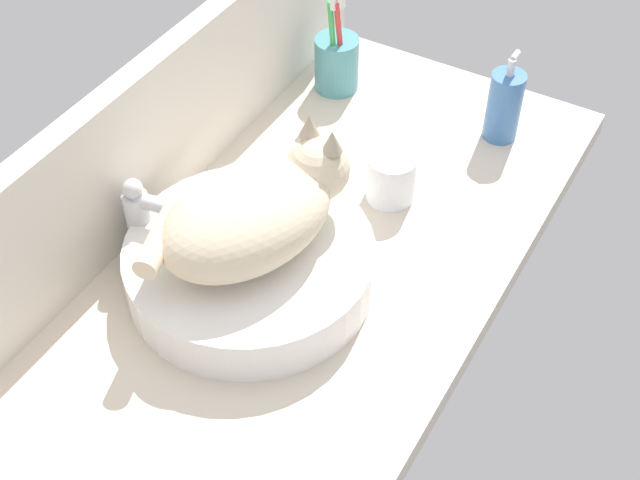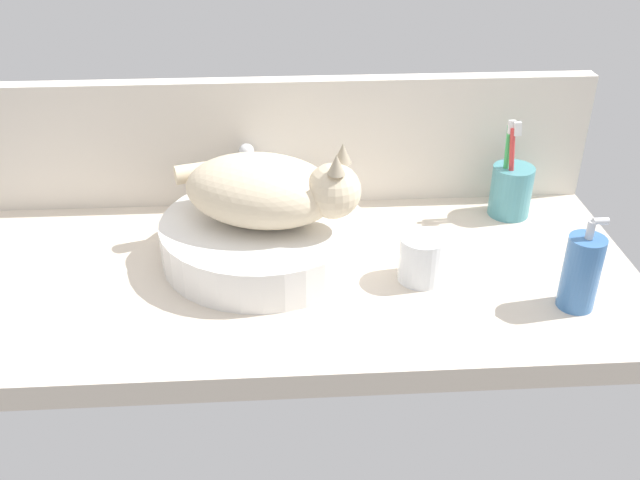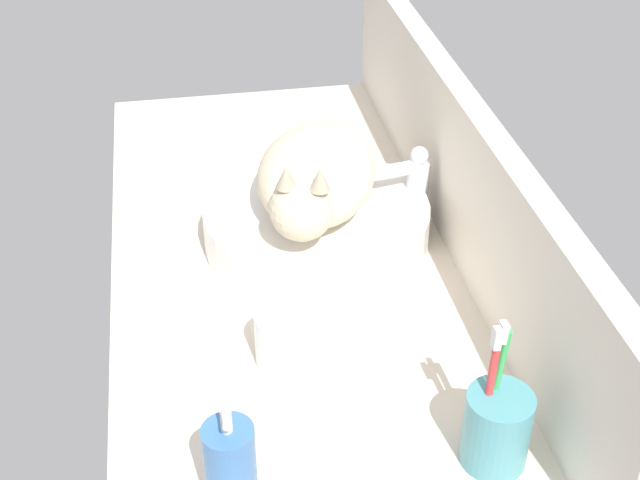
{
  "view_description": "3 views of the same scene",
  "coord_description": "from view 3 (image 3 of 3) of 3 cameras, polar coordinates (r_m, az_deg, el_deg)",
  "views": [
    {
      "loc": [
        -69.21,
        -45.08,
        91.81
      ],
      "look_at": [
        0.95,
        -4.56,
        9.1
      ],
      "focal_mm": 50.0,
      "sensor_mm": 36.0,
      "label": 1
    },
    {
      "loc": [
        -0.37,
        -99.07,
        63.38
      ],
      "look_at": [
        5.51,
        -4.41,
        7.65
      ],
      "focal_mm": 40.0,
      "sensor_mm": 36.0,
      "label": 2
    },
    {
      "loc": [
        106.71,
        -15.32,
        77.93
      ],
      "look_at": [
        8.6,
        2.42,
        8.81
      ],
      "focal_mm": 50.0,
      "sensor_mm": 36.0,
      "label": 3
    }
  ],
  "objects": [
    {
      "name": "toothbrush_cup",
      "position": [
        1.02,
        11.22,
        -11.64
      ],
      "size": [
        7.53,
        7.53,
        18.67
      ],
      "color": "teal",
      "rests_on": "ground_plane"
    },
    {
      "name": "sink_basin",
      "position": [
        1.34,
        -0.22,
        0.98
      ],
      "size": [
        33.83,
        33.83,
        6.84
      ],
      "primitive_type": "cylinder",
      "color": "white",
      "rests_on": "ground_plane"
    },
    {
      "name": "cat",
      "position": [
        1.28,
        -0.28,
        4.06
      ],
      "size": [
        30.4,
        23.8,
        14.0
      ],
      "color": "beige",
      "rests_on": "sink_basin"
    },
    {
      "name": "soap_dispenser",
      "position": [
        0.95,
        -5.75,
        -14.41
      ],
      "size": [
        5.5,
        5.5,
        15.11
      ],
      "color": "#3F72B2",
      "rests_on": "ground_plane"
    },
    {
      "name": "faucet",
      "position": [
        1.37,
        5.82,
        3.54
      ],
      "size": [
        4.57,
        11.84,
        13.6
      ],
      "color": "silver",
      "rests_on": "ground_plane"
    },
    {
      "name": "backsplash_panel",
      "position": [
        1.32,
        9.07,
        4.21
      ],
      "size": [
        116.1,
        3.6,
        23.84
      ],
      "primitive_type": "cube",
      "color": "silver",
      "rests_on": "ground_plane"
    },
    {
      "name": "water_glass",
      "position": [
        1.13,
        -2.31,
        -6.44
      ],
      "size": [
        7.42,
        7.42,
        7.6
      ],
      "color": "white",
      "rests_on": "ground_plane"
    },
    {
      "name": "ground_plane",
      "position": [
        1.34,
        -1.67,
        -1.84
      ],
      "size": [
        116.1,
        53.65,
        4.0
      ],
      "primitive_type": "cube",
      "color": "beige"
    }
  ]
}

